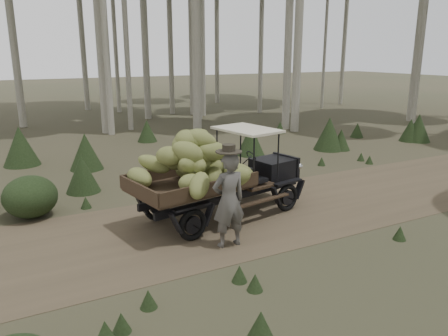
{
  "coord_description": "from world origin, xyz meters",
  "views": [
    {
      "loc": [
        -6.12,
        -8.3,
        3.75
      ],
      "look_at": [
        -1.6,
        0.31,
        1.16
      ],
      "focal_mm": 35.0,
      "sensor_mm": 36.0,
      "label": 1
    }
  ],
  "objects": [
    {
      "name": "farmer",
      "position": [
        -2.3,
        -1.22,
        0.98
      ],
      "size": [
        0.7,
        0.51,
        2.07
      ],
      "rotation": [
        0.0,
        0.0,
        3.14
      ],
      "color": "#514E4A",
      "rests_on": "ground"
    },
    {
      "name": "dirt_track",
      "position": [
        0.0,
        0.0,
        0.0
      ],
      "size": [
        70.0,
        4.0,
        0.01
      ],
      "primitive_type": "cube",
      "color": "brown",
      "rests_on": "ground"
    },
    {
      "name": "undergrowth",
      "position": [
        -1.99,
        1.2,
        0.53
      ],
      "size": [
        22.5,
        20.76,
        1.36
      ],
      "color": "#233319",
      "rests_on": "ground"
    },
    {
      "name": "banana_truck",
      "position": [
        -2.08,
        0.17,
        1.31
      ],
      "size": [
        4.58,
        2.59,
        2.27
      ],
      "rotation": [
        0.0,
        0.0,
        0.19
      ],
      "color": "black",
      "rests_on": "ground"
    },
    {
      "name": "ground",
      "position": [
        0.0,
        0.0,
        0.0
      ],
      "size": [
        120.0,
        120.0,
        0.0
      ],
      "primitive_type": "plane",
      "color": "#473D2B",
      "rests_on": "ground"
    }
  ]
}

